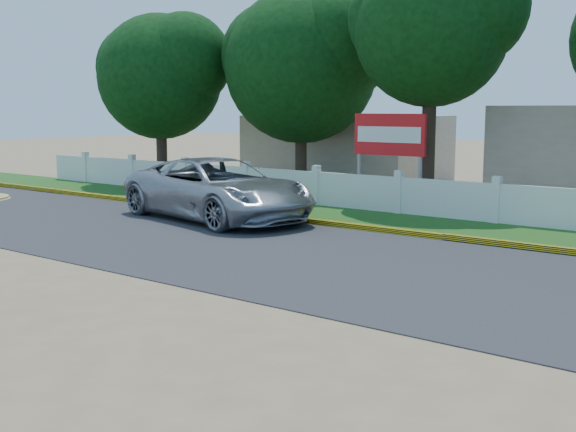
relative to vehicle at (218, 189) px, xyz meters
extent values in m
plane|color=#9E8460|center=(6.47, -7.11, -0.87)|extent=(120.00, 120.00, 0.00)
cube|color=#38383A|center=(6.47, -2.61, -0.86)|extent=(60.00, 7.00, 0.02)
cube|color=#2D601E|center=(6.47, 2.64, -0.85)|extent=(60.00, 3.50, 0.03)
cube|color=yellow|center=(6.47, 0.94, -0.79)|extent=(40.00, 0.18, 0.16)
cube|color=silver|center=(6.47, 4.09, -0.32)|extent=(40.00, 0.10, 1.10)
cube|color=#B7AD99|center=(-3.53, 11.89, 0.53)|extent=(8.00, 5.00, 2.80)
imported|color=#A4A6AC|center=(0.00, 0.00, 0.00)|extent=(6.67, 4.01, 1.73)
cylinder|color=gray|center=(1.39, 5.19, 0.13)|extent=(0.12, 0.12, 2.00)
cylinder|color=gray|center=(3.59, 5.19, 0.13)|extent=(0.12, 0.12, 2.00)
cube|color=red|center=(2.49, 5.19, 1.43)|extent=(2.50, 0.12, 1.30)
cube|color=silver|center=(2.49, 5.13, 1.43)|extent=(2.25, 0.02, 0.49)
cylinder|color=#473828|center=(-8.68, 5.82, 0.63)|extent=(0.44, 0.44, 2.99)
sphere|color=#0F4112|center=(-8.68, 5.82, 3.53)|extent=(5.10, 5.10, 5.10)
cylinder|color=#473828|center=(-2.73, 7.53, 0.68)|extent=(0.44, 0.44, 3.09)
sphere|color=#0F4112|center=(-2.73, 7.53, 3.82)|extent=(5.79, 5.79, 5.79)
cylinder|color=#473828|center=(3.29, 6.27, 1.25)|extent=(0.44, 0.44, 4.23)
sphere|color=#0F4112|center=(3.29, 6.27, 4.70)|extent=(4.85, 4.85, 4.85)
camera|label=1|loc=(13.92, -14.68, 2.25)|focal=45.00mm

